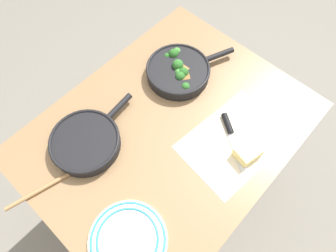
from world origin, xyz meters
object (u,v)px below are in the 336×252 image
object	(u,v)px
wooden_spoon	(65,176)
dinner_plate_stack	(128,240)
skillet_broccoli	(179,71)
cheese_block	(248,152)
skillet_eggs	(86,142)
grater_knife	(231,133)

from	to	relation	value
wooden_spoon	dinner_plate_stack	xyz separation A→B (m)	(0.01, -0.32, 0.00)
skillet_broccoli	cheese_block	distance (m)	0.44
skillet_broccoli	dinner_plate_stack	world-z (taller)	skillet_broccoli
skillet_eggs	wooden_spoon	distance (m)	0.14
grater_knife	dinner_plate_stack	distance (m)	0.54
skillet_broccoli	grater_knife	size ratio (longest dim) A/B	1.81
grater_knife	dinner_plate_stack	size ratio (longest dim) A/B	0.82
wooden_spoon	dinner_plate_stack	size ratio (longest dim) A/B	1.33
skillet_eggs	dinner_plate_stack	bearing A→B (deg)	-115.74
dinner_plate_stack	skillet_broccoli	bearing A→B (deg)	28.08
skillet_eggs	dinner_plate_stack	xyz separation A→B (m)	(-0.13, -0.36, -0.01)
wooden_spoon	skillet_eggs	bearing A→B (deg)	30.15
skillet_broccoli	grater_knife	xyz separation A→B (m)	(-0.07, -0.33, -0.02)
cheese_block	grater_knife	bearing A→B (deg)	73.28
wooden_spoon	dinner_plate_stack	world-z (taller)	dinner_plate_stack
skillet_broccoli	skillet_eggs	distance (m)	0.48
grater_knife	dinner_plate_stack	bearing A→B (deg)	-57.38
skillet_eggs	cheese_block	bearing A→B (deg)	-56.81
skillet_broccoli	wooden_spoon	xyz separation A→B (m)	(-0.62, -0.00, -0.02)
grater_knife	cheese_block	distance (m)	0.10
grater_knife	cheese_block	xyz separation A→B (m)	(-0.03, -0.10, 0.02)
skillet_eggs	dinner_plate_stack	distance (m)	0.38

